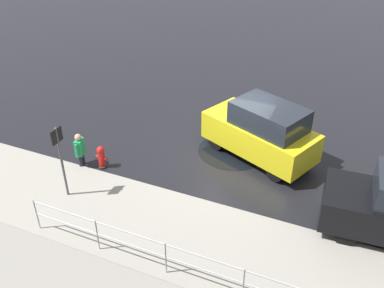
{
  "coord_description": "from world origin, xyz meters",
  "views": [
    {
      "loc": [
        -3.78,
        11.9,
        8.41
      ],
      "look_at": [
        0.89,
        1.12,
        0.9
      ],
      "focal_mm": 40.0,
      "sensor_mm": 36.0,
      "label": 1
    }
  ],
  "objects_px": {
    "moving_hatchback": "(262,131)",
    "sign_post": "(60,153)",
    "fire_hydrant": "(101,157)",
    "pedestrian": "(80,148)"
  },
  "relations": [
    {
      "from": "moving_hatchback",
      "to": "fire_hydrant",
      "type": "distance_m",
      "value": 5.45
    },
    {
      "from": "sign_post",
      "to": "pedestrian",
      "type": "bearing_deg",
      "value": -69.65
    },
    {
      "from": "moving_hatchback",
      "to": "fire_hydrant",
      "type": "bearing_deg",
      "value": 30.02
    },
    {
      "from": "moving_hatchback",
      "to": "sign_post",
      "type": "bearing_deg",
      "value": 42.5
    },
    {
      "from": "sign_post",
      "to": "fire_hydrant",
      "type": "bearing_deg",
      "value": -94.12
    },
    {
      "from": "moving_hatchback",
      "to": "sign_post",
      "type": "distance_m",
      "value": 6.54
    },
    {
      "from": "fire_hydrant",
      "to": "sign_post",
      "type": "xyz_separation_m",
      "value": [
        0.12,
        1.7,
        1.18
      ]
    },
    {
      "from": "moving_hatchback",
      "to": "sign_post",
      "type": "xyz_separation_m",
      "value": [
        4.81,
        4.41,
        0.55
      ]
    },
    {
      "from": "fire_hydrant",
      "to": "sign_post",
      "type": "bearing_deg",
      "value": 85.88
    },
    {
      "from": "fire_hydrant",
      "to": "sign_post",
      "type": "relative_size",
      "value": 0.33
    }
  ]
}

